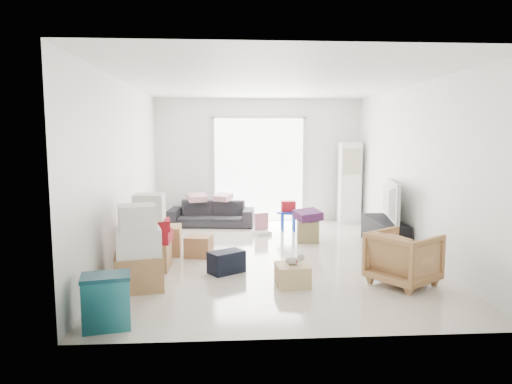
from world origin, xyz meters
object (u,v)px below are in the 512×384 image
object	(u,v)px
ac_tower	(350,183)
ottoman	(308,231)
television	(385,215)
sofa	(212,210)
storage_bins	(106,301)
armchair	(404,255)
tv_console	(385,233)
kids_table	(288,210)
wood_crate	(292,275)

from	to	relation	value
ac_tower	ottoman	xyz separation A→B (m)	(-1.22, -1.73, -0.68)
television	sofa	world-z (taller)	sofa
television	storage_bins	bearing A→B (deg)	140.50
ac_tower	armchair	world-z (taller)	ac_tower
tv_console	sofa	world-z (taller)	sofa
television	armchair	xyz separation A→B (m)	(-0.47, -2.03, -0.16)
ac_tower	tv_console	world-z (taller)	ac_tower
kids_table	wood_crate	distance (m)	3.38
ottoman	wood_crate	bearing A→B (deg)	-104.53
sofa	kids_table	distance (m)	1.67
ottoman	kids_table	xyz separation A→B (m)	(-0.22, 0.95, 0.23)
storage_bins	ottoman	size ratio (longest dim) A/B	1.42
tv_console	storage_bins	xyz separation A→B (m)	(-3.90, -3.16, 0.04)
wood_crate	armchair	bearing A→B (deg)	-1.60
tv_console	storage_bins	distance (m)	5.02
tv_console	kids_table	bearing A→B (deg)	137.85
ac_tower	wood_crate	size ratio (longest dim) A/B	4.31
armchair	ottoman	xyz separation A→B (m)	(-0.80, 2.43, -0.19)
ottoman	wood_crate	world-z (taller)	ottoman
wood_crate	tv_console	bearing A→B (deg)	46.54
tv_console	kids_table	size ratio (longest dim) A/B	2.29
ottoman	kids_table	size ratio (longest dim) A/B	0.63
sofa	ottoman	world-z (taller)	sofa
tv_console	television	world-z (taller)	television
television	ottoman	distance (m)	1.37
armchair	wood_crate	bearing A→B (deg)	53.62
storage_bins	wood_crate	bearing A→B (deg)	30.14
ac_tower	armchair	distance (m)	4.21
storage_bins	ottoman	world-z (taller)	storage_bins
ac_tower	kids_table	size ratio (longest dim) A/B	2.91
ac_tower	armchair	xyz separation A→B (m)	(-0.42, -4.16, -0.50)
television	kids_table	world-z (taller)	television
armchair	ottoman	bearing A→B (deg)	-16.57
ac_tower	wood_crate	xyz separation A→B (m)	(-1.84, -4.12, -0.74)
ottoman	sofa	bearing A→B (deg)	138.20
armchair	kids_table	distance (m)	3.54
wood_crate	sofa	bearing A→B (deg)	106.13
television	wood_crate	distance (m)	2.78
kids_table	storage_bins	bearing A→B (deg)	-118.07
sofa	ottoman	distance (m)	2.38
kids_table	wood_crate	world-z (taller)	kids_table
tv_console	wood_crate	world-z (taller)	tv_console
ottoman	wood_crate	xyz separation A→B (m)	(-0.62, -2.39, -0.05)
ac_tower	storage_bins	distance (m)	6.57
ac_tower	storage_bins	bearing A→B (deg)	-126.06
tv_console	ottoman	bearing A→B (deg)	162.64
tv_console	storage_bins	bearing A→B (deg)	-140.97
tv_console	armchair	xyz separation A→B (m)	(-0.47, -2.03, 0.15)
armchair	storage_bins	size ratio (longest dim) A/B	1.39
ottoman	storage_bins	bearing A→B (deg)	-126.47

